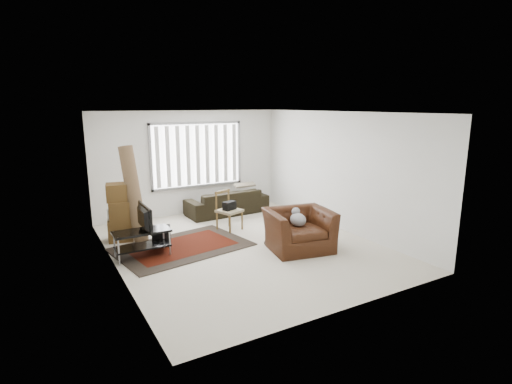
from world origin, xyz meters
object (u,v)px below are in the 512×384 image
sofa (227,198)px  side_chair (229,209)px  moving_boxes (120,214)px  tv_stand (142,238)px  armchair (299,227)px

sofa → side_chair: (-0.58, -1.30, 0.08)m
moving_boxes → sofa: size_ratio=0.57×
side_chair → moving_boxes: bearing=147.3°
tv_stand → moving_boxes: (-0.16, 1.21, 0.19)m
moving_boxes → side_chair: (2.33, -0.49, -0.07)m
tv_stand → side_chair: (2.17, 0.71, 0.12)m
side_chair → armchair: (0.66, -1.84, -0.04)m
moving_boxes → sofa: moving_boxes is taller
tv_stand → armchair: (2.83, -1.13, 0.08)m
tv_stand → side_chair: side_chair is taller
side_chair → tv_stand: bearing=177.4°
tv_stand → moving_boxes: moving_boxes is taller
tv_stand → moving_boxes: bearing=97.4°
moving_boxes → armchair: size_ratio=0.87×
tv_stand → sofa: 3.41m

